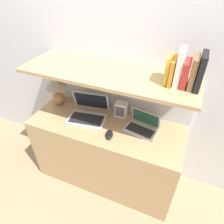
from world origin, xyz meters
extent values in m
plane|color=#9E8460|center=(0.00, 0.00, 0.00)|extent=(12.00, 12.00, 0.00)
cube|color=silver|center=(0.00, 0.60, 1.20)|extent=(6.00, 0.05, 2.40)
cube|color=tan|center=(0.00, 0.27, 0.37)|extent=(1.41, 0.53, 0.75)
cube|color=silver|center=(0.00, 0.55, 0.61)|extent=(1.41, 0.04, 1.22)
cube|color=tan|center=(0.00, 0.33, 1.23)|extent=(1.41, 0.48, 0.03)
ellipsoid|color=#B27A4C|center=(-0.58, 0.39, 0.82)|extent=(0.13, 0.13, 0.14)
cylinder|color=tan|center=(-0.58, 0.39, 0.92)|extent=(0.02, 0.02, 0.06)
cone|color=#B2AD99|center=(-0.58, 0.39, 1.00)|extent=(0.21, 0.21, 0.11)
cube|color=silver|center=(-0.19, 0.26, 0.76)|extent=(0.38, 0.27, 0.02)
cube|color=#232326|center=(-0.19, 0.25, 0.77)|extent=(0.33, 0.20, 0.00)
cube|color=silver|center=(-0.21, 0.41, 0.87)|extent=(0.36, 0.12, 0.21)
cube|color=black|center=(-0.21, 0.40, 0.87)|extent=(0.32, 0.11, 0.18)
cube|color=silver|center=(0.31, 0.30, 0.76)|extent=(0.29, 0.20, 0.02)
cube|color=#232326|center=(0.31, 0.30, 0.77)|extent=(0.25, 0.15, 0.00)
cube|color=silver|center=(0.33, 0.39, 0.84)|extent=(0.27, 0.08, 0.14)
cube|color=#235138|center=(0.33, 0.39, 0.84)|extent=(0.24, 0.07, 0.13)
ellipsoid|color=black|center=(0.09, 0.14, 0.77)|extent=(0.10, 0.13, 0.04)
cube|color=white|center=(0.08, 0.45, 0.82)|extent=(0.11, 0.08, 0.15)
cube|color=#59595B|center=(0.08, 0.41, 0.82)|extent=(0.09, 0.00, 0.10)
cube|color=black|center=(0.66, 0.33, 1.37)|extent=(0.04, 0.17, 0.24)
cube|color=brown|center=(0.61, 0.33, 1.36)|extent=(0.03, 0.16, 0.22)
cube|color=#A82823|center=(0.57, 0.33, 1.34)|extent=(0.04, 0.15, 0.18)
cube|color=silver|center=(0.52, 0.33, 1.37)|extent=(0.04, 0.13, 0.25)
cube|color=orange|center=(0.48, 0.33, 1.34)|extent=(0.03, 0.17, 0.18)
cube|color=gold|center=(0.45, 0.33, 1.35)|extent=(0.03, 0.13, 0.20)
camera|label=1|loc=(0.58, -0.97, 1.94)|focal=32.00mm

